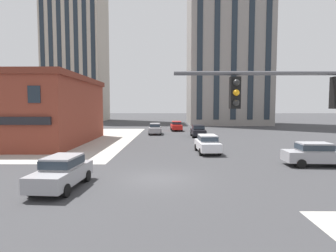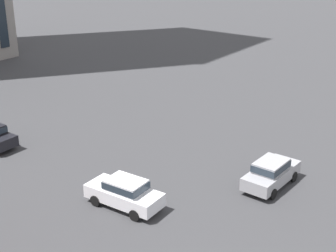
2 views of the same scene
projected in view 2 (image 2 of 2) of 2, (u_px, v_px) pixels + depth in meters
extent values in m
cylinder|color=black|center=(11.00, 143.00, 34.35)|extent=(0.23, 0.64, 0.64)
cube|color=#99999E|center=(271.00, 175.00, 28.92)|extent=(4.47, 1.95, 0.76)
cube|color=#99999E|center=(271.00, 166.00, 28.56)|extent=(2.17, 1.59, 0.60)
cube|color=#232D38|center=(271.00, 166.00, 28.56)|extent=(2.26, 1.62, 0.40)
cylinder|color=black|center=(269.00, 169.00, 30.53)|extent=(0.65, 0.25, 0.64)
cylinder|color=black|center=(294.00, 177.00, 29.56)|extent=(0.65, 0.25, 0.64)
cylinder|color=black|center=(247.00, 185.00, 28.55)|extent=(0.65, 0.25, 0.64)
cylinder|color=black|center=(273.00, 194.00, 27.58)|extent=(0.65, 0.25, 0.64)
cube|color=silver|center=(124.00, 195.00, 26.68)|extent=(1.96, 4.48, 0.76)
cube|color=silver|center=(126.00, 185.00, 26.35)|extent=(1.59, 2.18, 0.60)
cube|color=#232D38|center=(126.00, 185.00, 26.35)|extent=(1.63, 2.27, 0.40)
cylinder|color=black|center=(96.00, 201.00, 26.87)|extent=(0.25, 0.65, 0.64)
cylinder|color=black|center=(115.00, 188.00, 28.17)|extent=(0.25, 0.65, 0.64)
cylinder|color=black|center=(135.00, 215.00, 25.47)|extent=(0.25, 0.65, 0.64)
cylinder|color=black|center=(153.00, 202.00, 26.77)|extent=(0.25, 0.65, 0.64)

